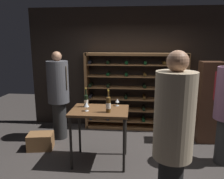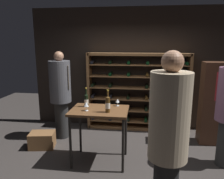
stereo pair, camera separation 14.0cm
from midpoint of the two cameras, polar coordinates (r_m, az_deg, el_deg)
ground_plane at (r=4.06m, az=3.52°, el=-18.95°), size 9.89×9.89×0.00m
back_wall at (r=5.45m, az=5.31°, el=5.28°), size 4.77×0.10×2.89m
wine_rack at (r=5.33m, az=7.34°, el=-0.74°), size 2.40×0.32×1.84m
tasting_table at (r=3.84m, az=-2.18°, el=-6.87°), size 0.97×0.69×0.96m
person_bystander_red_print at (r=2.49m, az=15.84°, el=-11.41°), size 0.42×0.42×2.02m
person_guest_plum_blouse at (r=4.89m, az=-12.29°, el=-0.45°), size 0.46×0.45×1.90m
wine_crate at (r=4.77m, az=-16.66°, el=-12.32°), size 0.53×0.42×0.32m
display_cabinet at (r=5.02m, az=24.92°, el=-3.30°), size 0.44×0.36×1.70m
wine_bottle_green_slim at (r=3.95m, az=-5.61°, el=-2.70°), size 0.07×0.07×0.34m
wine_bottle_gold_foil at (r=3.61m, az=0.01°, el=-3.75°), size 0.08×0.08×0.38m
wine_glass_stemmed_right at (r=3.72m, az=-5.57°, el=-3.89°), size 0.08×0.08×0.15m
wine_glass_stemmed_center at (r=3.98m, az=2.43°, el=-2.97°), size 0.07×0.07×0.13m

